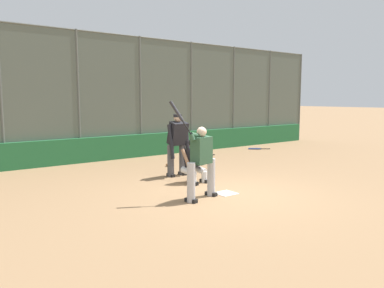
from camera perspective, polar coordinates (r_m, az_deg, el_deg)
ground_plane at (r=8.59m, az=5.20°, el=-7.52°), size 160.00×160.00×0.00m
home_plate_marker at (r=8.59m, az=5.20°, el=-7.48°), size 0.43×0.43×0.01m
backstop_fence at (r=13.40m, az=-12.24°, el=7.36°), size 20.91×0.08×4.37m
padding_wall at (r=13.42m, az=-11.86°, el=-0.57°), size 20.41×0.18×0.83m
bleachers_beyond at (r=15.61m, az=-22.16°, el=0.74°), size 14.58×3.05×1.80m
batter_at_plate at (r=7.94m, az=1.39°, el=-2.46°), size 1.07×0.55×2.10m
catcher_behind_plate at (r=9.51m, az=0.44°, el=-2.49°), size 0.62×0.73×1.12m
umpire_home at (r=10.29m, az=-2.22°, el=0.18°), size 0.70×0.43×1.72m
spare_bat_near_backstop at (r=15.99m, az=9.75°, el=-0.71°), size 0.72×0.62×0.07m
spare_bat_by_padding at (r=13.74m, az=2.11°, el=-1.86°), size 0.82×0.23×0.07m
fielding_glove_on_dirt at (r=11.91m, az=-3.42°, el=-3.16°), size 0.28×0.22×0.10m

